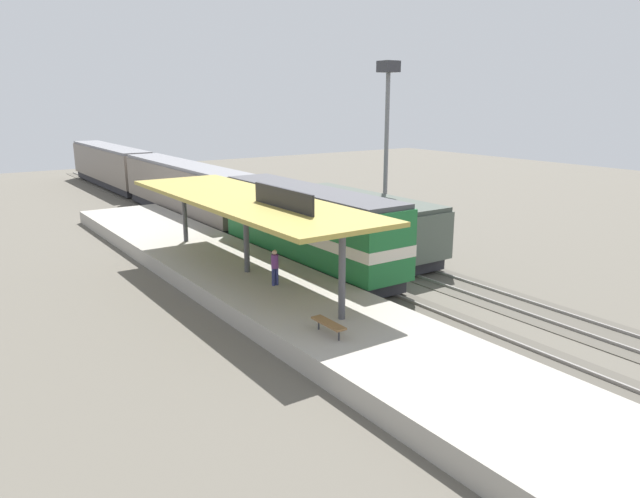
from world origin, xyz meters
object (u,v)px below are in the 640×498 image
object	(u,v)px
passenger_carriage_rear	(110,165)
light_mast	(387,114)
person_waiting	(275,266)
freight_car	(364,223)
platform_bench	(329,324)
locomotive	(308,227)
passenger_carriage_front	(184,189)

from	to	relation	value
passenger_carriage_rear	light_mast	xyz separation A→B (m)	(7.80, -36.31, 6.08)
person_waiting	freight_car	bearing A→B (deg)	27.42
platform_bench	freight_car	distance (m)	15.36
locomotive	light_mast	size ratio (longest dim) A/B	1.23
passenger_carriage_front	light_mast	distance (m)	18.39
passenger_carriage_rear	person_waiting	xyz separation A→B (m)	(-4.57, -42.91, -0.46)
freight_car	light_mast	bearing A→B (deg)	30.04
freight_car	light_mast	distance (m)	7.41
light_mast	passenger_carriage_front	bearing A→B (deg)	116.70
passenger_carriage_front	freight_car	world-z (taller)	passenger_carriage_front
platform_bench	passenger_carriage_front	bearing A→B (deg)	78.09
locomotive	passenger_carriage_front	world-z (taller)	locomotive
platform_bench	locomotive	xyz separation A→B (m)	(6.00, 10.45, 1.07)
passenger_carriage_front	person_waiting	distance (m)	22.58
passenger_carriage_rear	light_mast	size ratio (longest dim) A/B	1.71
platform_bench	light_mast	xyz separation A→B (m)	(13.80, 12.94, 7.05)
passenger_carriage_front	passenger_carriage_rear	xyz separation A→B (m)	(0.00, 20.80, 0.00)
locomotive	passenger_carriage_rear	bearing A→B (deg)	90.00
freight_car	person_waiting	distance (m)	10.33
platform_bench	passenger_carriage_rear	size ratio (longest dim) A/B	0.08
passenger_carriage_front	light_mast	xyz separation A→B (m)	(7.80, -15.51, 6.08)
locomotive	passenger_carriage_rear	distance (m)	38.80
locomotive	passenger_carriage_front	bearing A→B (deg)	90.00
freight_car	light_mast	world-z (taller)	light_mast
platform_bench	locomotive	distance (m)	12.10
passenger_carriage_front	freight_car	xyz separation A→B (m)	(4.60, -17.36, -0.34)
platform_bench	passenger_carriage_rear	world-z (taller)	passenger_carriage_rear
light_mast	platform_bench	bearing A→B (deg)	-136.83
platform_bench	passenger_carriage_front	distance (m)	29.09
platform_bench	locomotive	world-z (taller)	locomotive
passenger_carriage_rear	freight_car	bearing A→B (deg)	-83.13
locomotive	passenger_carriage_front	distance (m)	18.00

